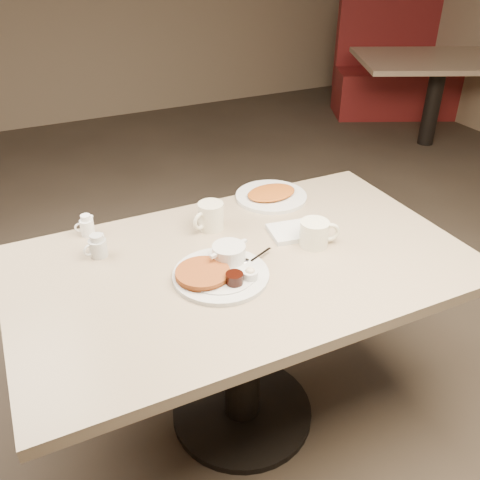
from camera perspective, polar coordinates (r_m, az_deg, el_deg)
name	(u,v)px	position (r m, az deg, el deg)	size (l,w,h in m)	color
room	(243,58)	(1.46, 0.36, 19.40)	(7.04, 8.04, 2.84)	#4C3F33
diner_table	(242,301)	(1.82, 0.27, -6.75)	(1.50, 0.90, 0.75)	tan
main_plate	(220,269)	(1.64, -2.19, -3.24)	(0.40, 0.38, 0.07)	silver
coffee_mug_near	(315,233)	(1.80, 8.31, 0.78)	(0.15, 0.13, 0.09)	#F0EDCD
napkin	(293,232)	(1.87, 5.89, 0.93)	(0.19, 0.16, 0.02)	silver
coffee_mug_far	(210,216)	(1.88, -3.31, 2.64)	(0.14, 0.12, 0.10)	beige
creamer_left	(98,246)	(1.79, -15.43, -0.68)	(0.09, 0.06, 0.08)	#BABAB5
creamer_right	(87,226)	(1.92, -16.54, 1.49)	(0.08, 0.06, 0.08)	white
hash_plate	(271,195)	(2.11, 3.46, 4.96)	(0.33, 0.33, 0.04)	silver
booth_back_right	(406,75)	(5.67, 17.83, 16.97)	(1.88, 2.00, 1.12)	maroon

